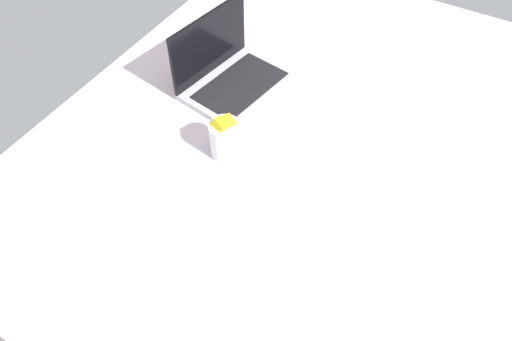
% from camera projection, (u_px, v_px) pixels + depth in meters
% --- Properties ---
extents(bed_mattress, '(1.80, 1.40, 0.18)m').
position_uv_depth(bed_mattress, '(298.00, 150.00, 1.59)').
color(bed_mattress, silver).
rests_on(bed_mattress, ground).
extents(laptop, '(0.36, 0.28, 0.23)m').
position_uv_depth(laptop, '(229.00, 74.00, 1.62)').
color(laptop, '#B7BABC').
rests_on(laptop, bed_mattress).
extents(snack_cup, '(0.09, 0.09, 0.14)m').
position_uv_depth(snack_cup, '(225.00, 138.00, 1.42)').
color(snack_cup, silver).
rests_on(snack_cup, bed_mattress).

